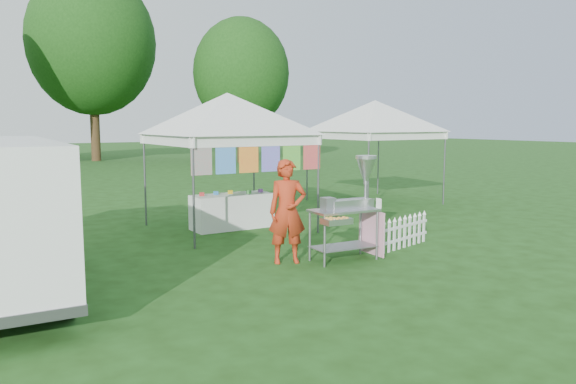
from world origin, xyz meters
TOP-DOWN VIEW (x-y plane):
  - ground at (0.00, 0.00)m, footprint 120.00×120.00m
  - canopy_main at (0.00, 3.49)m, footprint 4.24×4.24m
  - canopy_right at (5.50, 5.00)m, footprint 4.24×4.24m
  - tree_mid at (3.00, 28.00)m, footprint 7.60×7.60m
  - tree_right at (10.00, 22.00)m, footprint 5.60×5.60m
  - donut_cart at (0.58, -0.15)m, footprint 1.34×0.83m
  - vendor at (-0.51, 0.25)m, footprint 0.75×0.62m
  - picket_fence at (1.89, 0.01)m, footprint 1.75×0.49m
  - display_table at (0.10, 3.55)m, footprint 1.80×0.70m

SIDE VIEW (x-z plane):
  - ground at x=0.00m, z-range 0.00..0.00m
  - picket_fence at x=1.89m, z-range 0.01..0.57m
  - display_table at x=0.10m, z-range 0.00..0.77m
  - vendor at x=-0.51m, z-range 0.00..1.75m
  - donut_cart at x=0.58m, z-range 0.16..1.95m
  - canopy_main at x=0.00m, z-range 1.26..4.71m
  - canopy_right at x=5.50m, z-range 1.27..4.72m
  - tree_right at x=10.00m, z-range 0.97..9.39m
  - tree_mid at x=3.00m, z-range 1.38..12.90m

